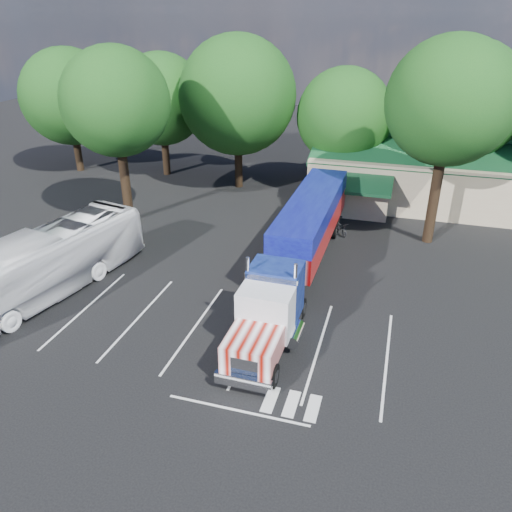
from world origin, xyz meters
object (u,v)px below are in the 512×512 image
(woman, at_px, (272,326))
(silver_sedan, at_px, (403,204))
(tour_bus, at_px, (43,265))
(semi_truck, at_px, (302,239))
(bicycle, at_px, (341,228))

(woman, xyz_separation_m, silver_sedan, (5.59, 20.00, -0.25))
(woman, relative_size, tour_bus, 0.13)
(woman, height_order, silver_sedan, woman)
(semi_truck, bearing_deg, tour_bus, -154.07)
(bicycle, bearing_deg, silver_sedan, 22.15)
(bicycle, bearing_deg, woman, -128.99)
(semi_truck, bearing_deg, woman, -88.99)
(semi_truck, relative_size, tour_bus, 1.54)
(bicycle, height_order, silver_sedan, silver_sedan)
(woman, height_order, tour_bus, tour_bus)
(silver_sedan, bearing_deg, tour_bus, 144.42)
(semi_truck, distance_m, bicycle, 7.32)
(semi_truck, xyz_separation_m, bicycle, (1.49, 6.90, -1.95))
(silver_sedan, bearing_deg, woman, 173.45)
(semi_truck, bearing_deg, bicycle, 78.33)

